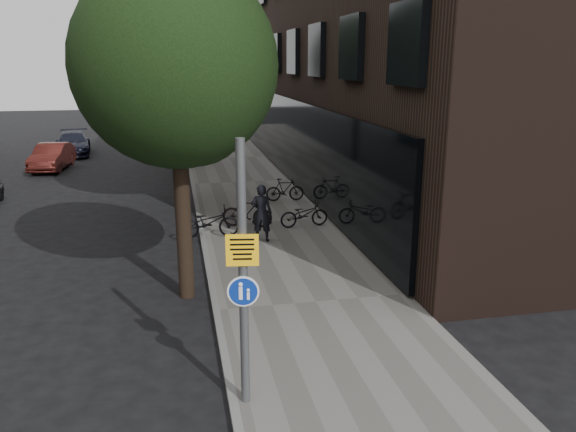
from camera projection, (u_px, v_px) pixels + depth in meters
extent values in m
plane|color=black|center=(350.00, 388.00, 9.57)|extent=(120.00, 120.00, 0.00)
cube|color=slate|center=(268.00, 223.00, 19.04)|extent=(4.50, 60.00, 0.12)
cube|color=slate|center=(201.00, 227.00, 18.61)|extent=(0.15, 60.00, 0.13)
cylinder|color=black|center=(184.00, 232.00, 12.89)|extent=(0.36, 0.36, 3.20)
sphere|color=black|center=(175.00, 65.00, 11.90)|extent=(4.40, 4.40, 4.40)
sphere|color=black|center=(195.00, 110.00, 13.00)|extent=(2.64, 2.64, 2.64)
cylinder|color=black|center=(179.00, 166.00, 20.92)|extent=(0.36, 0.36, 3.20)
sphere|color=black|center=(173.00, 63.00, 19.93)|extent=(5.00, 5.00, 5.00)
sphere|color=black|center=(185.00, 91.00, 21.03)|extent=(3.00, 3.00, 3.00)
cylinder|color=black|center=(176.00, 136.00, 29.42)|extent=(0.36, 0.36, 3.20)
sphere|color=black|center=(172.00, 63.00, 28.43)|extent=(5.00, 5.00, 5.00)
sphere|color=black|center=(181.00, 82.00, 29.53)|extent=(3.00, 3.00, 3.00)
cylinder|color=#595B5E|center=(243.00, 278.00, 8.46)|extent=(0.14, 0.14, 4.23)
cube|color=#FFB90D|center=(242.00, 248.00, 8.33)|extent=(0.49, 0.10, 0.49)
cylinder|color=navy|center=(243.00, 289.00, 8.51)|extent=(0.43, 0.08, 0.43)
cylinder|color=white|center=(243.00, 289.00, 8.51)|extent=(0.48, 0.09, 0.49)
imported|color=black|center=(262.00, 213.00, 16.80)|extent=(0.74, 0.60, 1.74)
imported|color=black|center=(304.00, 214.00, 18.38)|extent=(1.66, 0.71, 0.85)
imported|color=black|center=(285.00, 190.00, 21.76)|extent=(1.50, 0.47, 0.89)
imported|color=black|center=(209.00, 222.00, 17.23)|extent=(1.87, 0.69, 0.98)
imported|color=black|center=(247.00, 212.00, 18.33)|extent=(1.71, 0.97, 0.99)
imported|color=#5C1F1A|center=(52.00, 157.00, 28.64)|extent=(1.77, 4.13, 1.32)
imported|color=black|center=(73.00, 143.00, 33.22)|extent=(2.36, 4.76, 1.33)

